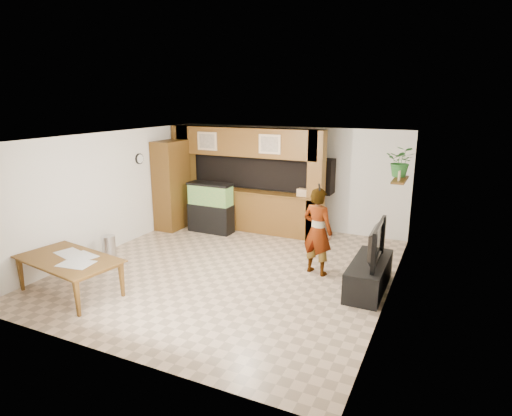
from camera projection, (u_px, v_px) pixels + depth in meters
The scene contains 22 objects.
floor at pixel (231, 269), 8.50m from camera, with size 6.50×6.50×0.00m, color tan.
ceiling at pixel (229, 137), 7.85m from camera, with size 6.50×6.50×0.00m, color white.
wall_back at pixel (290, 178), 11.03m from camera, with size 6.00×6.00×0.00m, color white.
wall_left at pixel (110, 192), 9.41m from camera, with size 6.50×6.50×0.00m, color white.
wall_right at pixel (392, 225), 6.95m from camera, with size 6.50×6.50×0.00m, color white.
partition at pixel (246, 178), 10.87m from camera, with size 4.20×0.99×2.60m.
wall_clock at pixel (140, 159), 10.12m from camera, with size 0.05×0.25×0.25m.
wall_shelf at pixel (400, 180), 8.62m from camera, with size 0.25×0.90×0.04m, color brown.
pantry_cabinet at pixel (172, 185), 10.95m from camera, with size 0.56×0.92×2.26m, color brown.
trash_can at pixel (109, 247), 8.98m from camera, with size 0.28×0.28×0.51m, color #B2B2B7.
aquarium at pixel (211, 208), 10.72m from camera, with size 1.14×0.43×1.26m.
tv_stand at pixel (369, 275), 7.55m from camera, with size 0.58×1.59×0.53m, color black.
television at pixel (371, 242), 7.39m from camera, with size 1.22×0.16×0.70m, color black.
photo_frame at pixel (399, 176), 8.42m from camera, with size 0.03×0.14×0.19m, color tan.
potted_plant at pixel (401, 161), 8.75m from camera, with size 0.57×0.50×0.64m, color #2C6F2C.
person at pixel (318, 231), 8.10m from camera, with size 0.62×0.41×1.70m, color #8F6E4E.
microphone at pixel (319, 187), 7.72m from camera, with size 0.03×0.03×0.15m, color black.
dining_table at pixel (69, 277), 7.35m from camera, with size 1.84×1.03×0.65m, color brown.
newspaper_a at pixel (70, 253), 7.52m from camera, with size 0.50×0.37×0.01m, color silver.
newspaper_b at pixel (76, 264), 7.04m from camera, with size 0.54×0.39×0.01m, color silver.
newspaper_c at pixel (82, 256), 7.38m from camera, with size 0.50×0.36×0.01m, color silver.
counter_box at pixel (303, 193), 10.11m from camera, with size 0.27×0.18×0.18m, color tan.
Camera 1 is at (3.81, -6.97, 3.31)m, focal length 30.00 mm.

